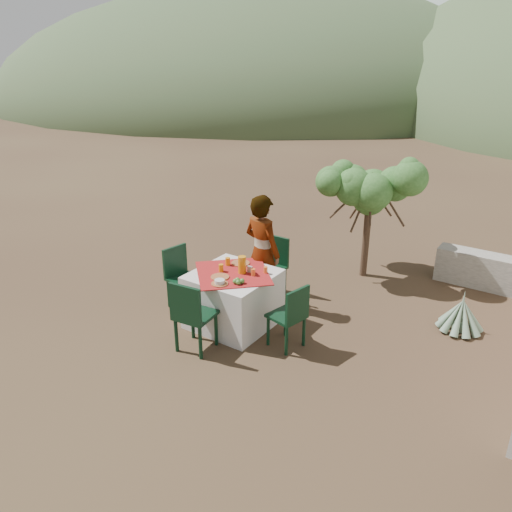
{
  "coord_description": "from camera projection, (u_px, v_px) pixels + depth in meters",
  "views": [
    {
      "loc": [
        4.1,
        -4.53,
        3.48
      ],
      "look_at": [
        0.55,
        0.65,
        0.89
      ],
      "focal_mm": 35.0,
      "sensor_mm": 36.0,
      "label": 1
    }
  ],
  "objects": [
    {
      "name": "shrub_tree",
      "position": [
        375.0,
        194.0,
        7.83
      ],
      "size": [
        1.5,
        1.47,
        1.76
      ],
      "color": "#493524",
      "rests_on": "ground"
    },
    {
      "name": "juice_pitcher",
      "position": [
        242.0,
        265.0,
        6.53
      ],
      "size": [
        0.11,
        0.11,
        0.23
      ],
      "primitive_type": "cylinder",
      "color": "orange",
      "rests_on": "table"
    },
    {
      "name": "plate_near",
      "position": [
        220.0,
        277.0,
        6.44
      ],
      "size": [
        0.24,
        0.24,
        0.01
      ],
      "primitive_type": "cylinder",
      "color": "brown",
      "rests_on": "table"
    },
    {
      "name": "jar_right",
      "position": [
        266.0,
        270.0,
        6.57
      ],
      "size": [
        0.05,
        0.05,
        0.09
      ],
      "primitive_type": "cylinder",
      "color": "orange",
      "rests_on": "table"
    },
    {
      "name": "napkin_holder",
      "position": [
        250.0,
        269.0,
        6.59
      ],
      "size": [
        0.07,
        0.04,
        0.08
      ],
      "primitive_type": "cube",
      "rotation": [
        0.0,
        0.0,
        -0.02
      ],
      "color": "silver",
      "rests_on": "table"
    },
    {
      "name": "person",
      "position": [
        262.0,
        252.0,
        7.04
      ],
      "size": [
        0.68,
        0.51,
        1.68
      ],
      "primitive_type": "imported",
      "rotation": [
        0.0,
        0.0,
        2.96
      ],
      "color": "#8C6651",
      "rests_on": "ground"
    },
    {
      "name": "plate_far",
      "position": [
        241.0,
        263.0,
        6.87
      ],
      "size": [
        0.25,
        0.25,
        0.01
      ],
      "primitive_type": "cylinder",
      "color": "brown",
      "rests_on": "table"
    },
    {
      "name": "jar_left",
      "position": [
        253.0,
        272.0,
        6.49
      ],
      "size": [
        0.06,
        0.06,
        0.09
      ],
      "primitive_type": "cylinder",
      "color": "orange",
      "rests_on": "table"
    },
    {
      "name": "white_bowl",
      "position": [
        220.0,
        281.0,
        6.25
      ],
      "size": [
        0.13,
        0.13,
        0.05
      ],
      "primitive_type": "cylinder",
      "color": "silver",
      "rests_on": "bowl_plate"
    },
    {
      "name": "chair_right",
      "position": [
        291.0,
        314.0,
        6.14
      ],
      "size": [
        0.47,
        0.47,
        0.85
      ],
      "rotation": [
        0.0,
        0.0,
        4.5
      ],
      "color": "black",
      "rests_on": "ground"
    },
    {
      "name": "table",
      "position": [
        233.0,
        298.0,
        6.73
      ],
      "size": [
        1.3,
        1.3,
        0.76
      ],
      "color": "silver",
      "rests_on": "ground"
    },
    {
      "name": "chair_far",
      "position": [
        272.0,
        264.0,
        7.51
      ],
      "size": [
        0.42,
        0.42,
        0.91
      ],
      "rotation": [
        0.0,
        0.0,
        0.0
      ],
      "color": "black",
      "rests_on": "ground"
    },
    {
      "name": "bowl_plate",
      "position": [
        220.0,
        284.0,
        6.26
      ],
      "size": [
        0.22,
        0.22,
        0.01
      ],
      "primitive_type": "cylinder",
      "color": "brown",
      "rests_on": "table"
    },
    {
      "name": "chair_near",
      "position": [
        191.0,
        314.0,
        6.04
      ],
      "size": [
        0.49,
        0.49,
        0.95
      ],
      "rotation": [
        0.0,
        0.0,
        3.26
      ],
      "color": "black",
      "rests_on": "ground"
    },
    {
      "name": "agave",
      "position": [
        461.0,
        316.0,
        6.63
      ],
      "size": [
        0.6,
        0.61,
        0.65
      ],
      "rotation": [
        0.0,
        0.0,
        -0.32
      ],
      "color": "gray",
      "rests_on": "ground"
    },
    {
      "name": "fruit_cluster",
      "position": [
        238.0,
        281.0,
        6.27
      ],
      "size": [
        0.13,
        0.12,
        0.07
      ],
      "color": "#457A2C",
      "rests_on": "table"
    },
    {
      "name": "chair_left",
      "position": [
        180.0,
        274.0,
        7.19
      ],
      "size": [
        0.47,
        0.47,
        0.89
      ],
      "rotation": [
        0.0,
        0.0,
        1.42
      ],
      "color": "black",
      "rests_on": "ground"
    },
    {
      "name": "glass_far",
      "position": [
        228.0,
        261.0,
        6.8
      ],
      "size": [
        0.07,
        0.07,
        0.11
      ],
      "primitive_type": "cylinder",
      "color": "orange",
      "rests_on": "table"
    },
    {
      "name": "ground",
      "position": [
        197.0,
        321.0,
        6.93
      ],
      "size": [
        160.0,
        160.0,
        0.0
      ],
      "primitive_type": "plane",
      "color": "#39231A",
      "rests_on": "ground"
    },
    {
      "name": "hill_near_left",
      "position": [
        272.0,
        98.0,
        39.21
      ],
      "size": [
        40.0,
        40.0,
        16.0
      ],
      "primitive_type": "ellipsoid",
      "color": "#3B552F",
      "rests_on": "ground"
    },
    {
      "name": "glass_near",
      "position": [
        221.0,
        268.0,
        6.6
      ],
      "size": [
        0.06,
        0.06,
        0.1
      ],
      "primitive_type": "cylinder",
      "color": "orange",
      "rests_on": "table"
    }
  ]
}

